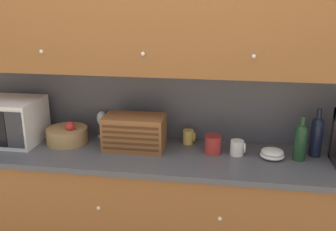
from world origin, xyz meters
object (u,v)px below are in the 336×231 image
object	(u,v)px
bowl_stack_on_counter	(272,154)
mug_blue_second	(189,137)
fruit_basket	(67,135)
bread_box	(134,132)
mug	(237,148)
wine_bottle	(301,140)
second_wine_bottle	(317,135)
storage_canister	(213,144)
wine_glass	(102,120)
microwave	(4,120)

from	to	relation	value
bowl_stack_on_counter	mug_blue_second	bearing A→B (deg)	163.08
fruit_basket	bread_box	distance (m)	0.53
mug	wine_bottle	xyz separation A→B (m)	(0.41, -0.02, 0.09)
bowl_stack_on_counter	second_wine_bottle	world-z (taller)	second_wine_bottle
bread_box	wine_bottle	distance (m)	1.14
fruit_basket	storage_canister	world-z (taller)	fruit_basket
bowl_stack_on_counter	wine_bottle	distance (m)	0.21
wine_glass	storage_canister	distance (m)	0.90
storage_canister	bowl_stack_on_counter	world-z (taller)	storage_canister
storage_canister	bowl_stack_on_counter	size ratio (longest dim) A/B	0.84
mug_blue_second	wine_bottle	size ratio (longest dim) A/B	0.35
fruit_basket	bowl_stack_on_counter	size ratio (longest dim) A/B	1.88
wine_glass	storage_canister	size ratio (longest dim) A/B	1.52
bread_box	wine_bottle	xyz separation A→B (m)	(1.14, -0.02, 0.02)
fruit_basket	second_wine_bottle	world-z (taller)	second_wine_bottle
fruit_basket	bread_box	bearing A→B (deg)	-3.68
microwave	wine_bottle	size ratio (longest dim) A/B	1.80
wine_bottle	storage_canister	bearing A→B (deg)	178.04
bread_box	mug	bearing A→B (deg)	0.04
wine_glass	mug	bearing A→B (deg)	-11.05
microwave	storage_canister	world-z (taller)	microwave
mug_blue_second	mug	xyz separation A→B (m)	(0.36, -0.16, -0.00)
fruit_basket	second_wine_bottle	size ratio (longest dim) A/B	0.90
microwave	bread_box	distance (m)	1.01
storage_canister	bowl_stack_on_counter	distance (m)	0.41
fruit_basket	second_wine_bottle	bearing A→B (deg)	1.32
bread_box	second_wine_bottle	distance (m)	1.26
microwave	mug	bearing A→B (deg)	0.29
wine_glass	bread_box	world-z (taller)	bread_box
wine_glass	bowl_stack_on_counter	distance (m)	1.30
wine_glass	mug_blue_second	world-z (taller)	wine_glass
fruit_basket	bowl_stack_on_counter	distance (m)	1.50
mug	second_wine_bottle	bearing A→B (deg)	8.05
fruit_basket	wine_glass	distance (m)	0.29
wine_glass	bowl_stack_on_counter	bearing A→B (deg)	-10.01
bread_box	bowl_stack_on_counter	distance (m)	0.97
wine_glass	bowl_stack_on_counter	xyz separation A→B (m)	(1.28, -0.23, -0.11)
wine_glass	mug_blue_second	bearing A→B (deg)	-3.83
bread_box	bowl_stack_on_counter	xyz separation A→B (m)	(0.97, -0.02, -0.09)
bowl_stack_on_counter	storage_canister	bearing A→B (deg)	176.39
mug_blue_second	storage_canister	xyz separation A→B (m)	(0.19, -0.15, 0.01)
mug	second_wine_bottle	distance (m)	0.54
second_wine_bottle	fruit_basket	bearing A→B (deg)	-178.68
mug_blue_second	fruit_basket	bearing A→B (deg)	-172.18
wine_glass	wine_bottle	distance (m)	1.47
wine_glass	second_wine_bottle	xyz separation A→B (m)	(1.57, -0.13, 0.01)
mug_blue_second	mug	world-z (taller)	same
second_wine_bottle	bowl_stack_on_counter	bearing A→B (deg)	-161.86
microwave	storage_canister	bearing A→B (deg)	0.46
mug	bowl_stack_on_counter	world-z (taller)	mug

